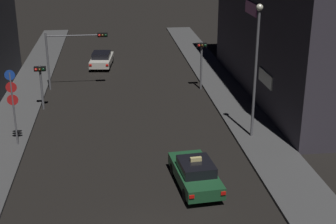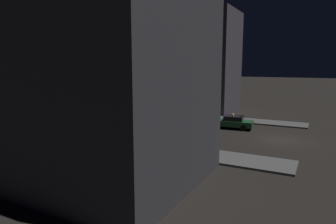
{
  "view_description": "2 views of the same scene",
  "coord_description": "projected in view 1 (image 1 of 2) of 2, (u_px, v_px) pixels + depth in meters",
  "views": [
    {
      "loc": [
        -1.1,
        -15.99,
        12.04
      ],
      "look_at": [
        2.19,
        11.31,
        1.78
      ],
      "focal_mm": 52.19,
      "sensor_mm": 36.0,
      "label": 1
    },
    {
      "loc": [
        -28.45,
        -3.13,
        6.83
      ],
      "look_at": [
        0.38,
        11.9,
        1.69
      ],
      "focal_mm": 31.83,
      "sensor_mm": 36.0,
      "label": 2
    }
  ],
  "objects": [
    {
      "name": "traffic_light_right_kerb",
      "position": [
        202.0,
        56.0,
        38.49
      ],
      "size": [
        0.8,
        0.42,
        3.87
      ],
      "color": "slate",
      "rests_on": "ground_plane"
    },
    {
      "name": "sign_pole_left",
      "position": [
        13.0,
        100.0,
        27.91
      ],
      "size": [
        0.64,
        0.1,
        4.55
      ],
      "color": "slate",
      "rests_on": "sidewalk_left"
    },
    {
      "name": "sidewalk_right",
      "position": [
        218.0,
        82.0,
        40.96
      ],
      "size": [
        3.05,
        48.95,
        0.16
      ],
      "primitive_type": "cube",
      "color": "#4C4C4C",
      "rests_on": "ground_plane"
    },
    {
      "name": "street_lamp_near_block",
      "position": [
        256.0,
        60.0,
        28.43
      ],
      "size": [
        0.4,
        0.4,
        8.02
      ],
      "color": "slate",
      "rests_on": "sidewalk_right"
    },
    {
      "name": "taxi",
      "position": [
        195.0,
        173.0,
        24.21
      ],
      "size": [
        2.2,
        4.59,
        1.62
      ],
      "color": "#1E512D",
      "rests_on": "ground_plane"
    },
    {
      "name": "traffic_light_overhead",
      "position": [
        73.0,
        47.0,
        38.33
      ],
      "size": [
        4.85,
        0.42,
        4.59
      ],
      "color": "slate",
      "rests_on": "ground_plane"
    },
    {
      "name": "traffic_light_left_kerb",
      "position": [
        41.0,
        78.0,
        34.19
      ],
      "size": [
        0.8,
        0.42,
        3.24
      ],
      "color": "slate",
      "rests_on": "ground_plane"
    },
    {
      "name": "sidewalk_left",
      "position": [
        28.0,
        89.0,
        39.2
      ],
      "size": [
        3.05,
        48.95,
        0.16
      ],
      "primitive_type": "cube",
      "color": "#4C4C4C",
      "rests_on": "ground_plane"
    },
    {
      "name": "far_car",
      "position": [
        102.0,
        59.0,
        45.67
      ],
      "size": [
        2.3,
        4.63,
        1.42
      ],
      "color": "silver",
      "rests_on": "ground_plane"
    }
  ]
}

